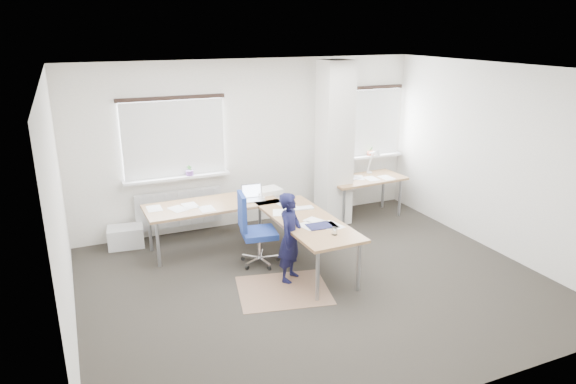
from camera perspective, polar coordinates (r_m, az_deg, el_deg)
name	(u,v)px	position (r m, az deg, el deg)	size (l,w,h in m)	color
ground	(315,282)	(7.03, 3.06, -9.98)	(6.00, 6.00, 0.00)	black
room_shell	(315,148)	(6.88, 2.98, 4.96)	(6.04, 5.04, 2.82)	silver
floor_mat	(283,290)	(6.82, -0.52, -10.84)	(1.16, 0.99, 0.01)	brown
white_crate	(126,237)	(8.42, -17.57, -4.76)	(0.54, 0.37, 0.32)	white
desk_main	(260,213)	(7.51, -3.12, -2.31)	(2.47, 2.61, 0.96)	#8B603C
desk_side	(365,180)	(9.21, 8.55, 1.31)	(1.44, 0.78, 1.22)	#8B603C
task_chair	(257,245)	(7.41, -3.51, -5.86)	(0.59, 0.59, 1.08)	navy
person	(290,237)	(6.84, 0.24, -5.04)	(0.45, 0.30, 1.23)	black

